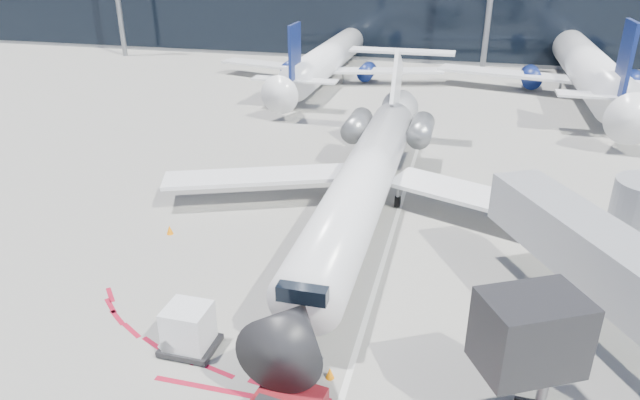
# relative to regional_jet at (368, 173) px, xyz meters

# --- Properties ---
(ground) EXTENTS (260.00, 260.00, 0.00)m
(ground) POSITION_rel_regional_jet_xyz_m (1.83, -4.45, -2.65)
(ground) COLOR slate
(ground) RESTS_ON ground
(apron_centerline) EXTENTS (0.25, 40.00, 0.01)m
(apron_centerline) POSITION_rel_regional_jet_xyz_m (1.83, -2.45, -2.65)
(apron_centerline) COLOR silver
(apron_centerline) RESTS_ON ground
(jet_bridge) EXTENTS (10.03, 15.20, 4.90)m
(jet_bridge) POSITION_rel_regional_jet_xyz_m (11.63, -7.47, 0.35)
(jet_bridge) COLOR #92959A
(jet_bridge) RESTS_ON ground
(regional_jet) EXTENTS (25.73, 31.73, 7.95)m
(regional_jet) POSITION_rel_regional_jet_xyz_m (0.00, 0.00, 0.00)
(regional_jet) COLOR white
(regional_jet) RESTS_ON ground
(uld_container) EXTENTS (2.13, 1.82, 1.99)m
(uld_container) POSITION_rel_regional_jet_xyz_m (-4.62, -14.11, -1.67)
(uld_container) COLOR black
(uld_container) RESTS_ON ground
(safety_cone_left) EXTENTS (0.37, 0.37, 0.52)m
(safety_cone_left) POSITION_rel_regional_jet_xyz_m (-10.21, -5.27, -2.40)
(safety_cone_left) COLOR orange
(safety_cone_left) RESTS_ON ground
(safety_cone_right) EXTENTS (0.34, 0.34, 0.47)m
(safety_cone_right) POSITION_rel_regional_jet_xyz_m (1.17, -14.33, -2.42)
(safety_cone_right) COLOR orange
(safety_cone_right) RESTS_ON ground
(bg_airliner_0) EXTENTS (31.31, 33.15, 10.13)m
(bg_airliner_0) POSITION_rel_regional_jet_xyz_m (-10.91, 35.07, 2.41)
(bg_airliner_0) COLOR white
(bg_airliner_0) RESTS_ON ground
(bg_airliner_1) EXTENTS (36.15, 38.28, 11.70)m
(bg_airliner_1) POSITION_rel_regional_jet_xyz_m (17.25, 35.84, 3.19)
(bg_airliner_1) COLOR white
(bg_airliner_1) RESTS_ON ground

